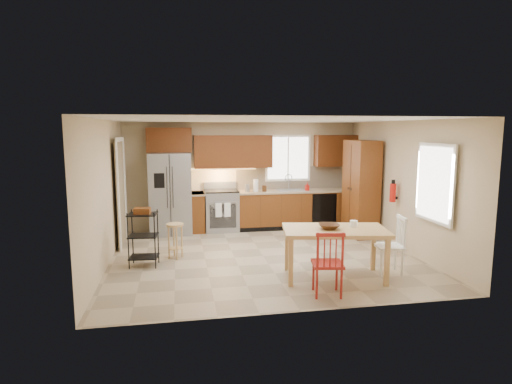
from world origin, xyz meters
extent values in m
plane|color=tan|center=(0.00, 0.00, 0.00)|extent=(5.50, 5.50, 0.00)
cube|color=silver|center=(0.00, 0.00, 2.50)|extent=(5.50, 5.00, 0.02)
cube|color=#CCB793|center=(0.00, 2.50, 1.25)|extent=(5.50, 0.02, 2.50)
cube|color=#CCB793|center=(0.00, -2.50, 1.25)|extent=(5.50, 0.02, 2.50)
cube|color=#CCB793|center=(-2.75, 0.00, 1.25)|extent=(0.02, 5.00, 2.50)
cube|color=#CCB793|center=(2.75, 0.00, 1.25)|extent=(0.02, 5.00, 2.50)
cube|color=gray|center=(-1.70, 2.12, 0.91)|extent=(0.92, 0.75, 1.82)
cube|color=gray|center=(-0.55, 2.19, 0.46)|extent=(0.76, 0.63, 0.92)
cube|color=brown|center=(-1.10, 2.20, 0.45)|extent=(0.30, 0.60, 0.90)
cube|color=brown|center=(1.29, 2.20, 0.45)|extent=(2.92, 0.60, 0.90)
cube|color=black|center=(1.85, 1.91, 0.45)|extent=(0.60, 0.02, 0.78)
cube|color=beige|center=(1.29, 2.48, 1.18)|extent=(2.92, 0.03, 0.55)
cube|color=#54280E|center=(-1.70, 2.33, 2.10)|extent=(1.00, 0.35, 0.55)
cube|color=#54280E|center=(-0.25, 2.33, 1.83)|extent=(1.80, 0.35, 0.75)
cube|color=#54280E|center=(2.25, 2.33, 1.83)|extent=(1.00, 0.35, 0.75)
cube|color=white|center=(1.10, 2.48, 1.65)|extent=(1.12, 0.04, 1.12)
cube|color=gray|center=(1.10, 2.20, 0.86)|extent=(0.62, 0.46, 0.16)
cube|color=#FFBF66|center=(-0.55, 2.30, 1.43)|extent=(1.60, 0.30, 0.01)
imported|color=#B9140C|center=(1.48, 2.10, 1.00)|extent=(0.09, 0.09, 0.19)
cylinder|color=white|center=(0.25, 2.15, 1.04)|extent=(0.12, 0.12, 0.28)
cylinder|color=gray|center=(0.05, 2.15, 0.99)|extent=(0.11, 0.11, 0.18)
cylinder|color=#462912|center=(0.45, 2.12, 0.97)|extent=(0.10, 0.10, 0.14)
cube|color=brown|center=(2.43, 1.20, 1.05)|extent=(0.50, 0.95, 2.10)
cylinder|color=#B9140C|center=(2.63, 0.15, 1.10)|extent=(0.12, 0.12, 0.36)
cube|color=white|center=(2.68, -1.15, 1.45)|extent=(0.04, 1.02, 1.32)
cube|color=#8C7A59|center=(-2.67, 1.30, 1.05)|extent=(0.04, 0.95, 2.10)
imported|color=#462912|center=(0.78, -1.34, 0.79)|extent=(0.38, 0.38, 0.08)
cylinder|color=white|center=(1.23, -1.24, 0.82)|extent=(0.14, 0.14, 0.14)
camera|label=1|loc=(-1.51, -7.54, 2.33)|focal=30.00mm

